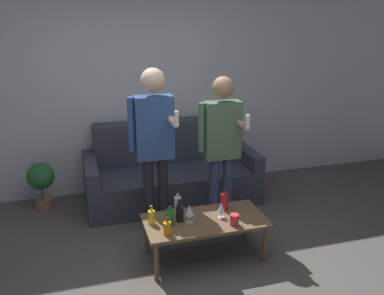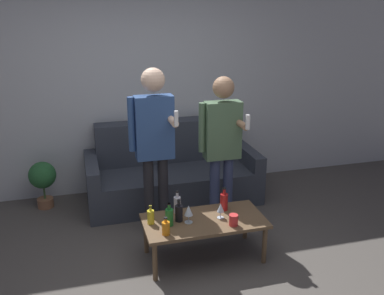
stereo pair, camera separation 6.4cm
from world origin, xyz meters
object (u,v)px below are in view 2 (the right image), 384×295
object	(u,v)px
bottle_orange	(169,217)
person_standing_right	(222,140)
coffee_table	(204,223)
couch	(171,173)
person_standing_left	(154,138)

from	to	relation	value
bottle_orange	person_standing_right	world-z (taller)	person_standing_right
coffee_table	person_standing_right	distance (m)	0.87
couch	person_standing_left	world-z (taller)	person_standing_left
bottle_orange	person_standing_right	distance (m)	0.99
coffee_table	person_standing_right	size ratio (longest dim) A/B	0.69
person_standing_right	couch	bearing A→B (deg)	111.45
coffee_table	person_standing_left	distance (m)	0.95
person_standing_right	person_standing_left	bearing A→B (deg)	176.40
bottle_orange	person_standing_right	bearing A→B (deg)	39.00
couch	bottle_orange	size ratio (longest dim) A/B	9.40
couch	person_standing_right	distance (m)	1.12
person_standing_left	person_standing_right	size ratio (longest dim) A/B	1.06
person_standing_left	person_standing_right	distance (m)	0.68
couch	bottle_orange	xyz separation A→B (m)	(-0.33, -1.40, 0.16)
couch	coffee_table	xyz separation A→B (m)	(-0.01, -1.38, 0.04)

